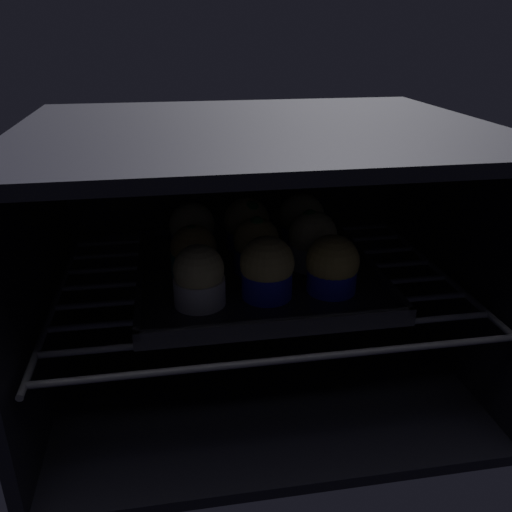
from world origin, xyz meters
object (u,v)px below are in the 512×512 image
muffin_row2_col1 (247,225)px  muffin_row2_col2 (301,220)px  muffin_row2_col0 (192,230)px  muffin_row1_col2 (313,241)px  baking_tray (256,273)px  muffin_row0_col2 (332,266)px  muffin_row0_col1 (266,269)px  muffin_row1_col0 (194,253)px  muffin_row1_col1 (258,246)px  muffin_row0_col0 (199,277)px

muffin_row2_col1 → muffin_row2_col2: size_ratio=0.97×
muffin_row2_col0 → muffin_row2_col2: muffin_row2_col2 is taller
muffin_row1_col2 → muffin_row2_col1: size_ratio=1.09×
baking_tray → muffin_row0_col2: (8.47, -8.01, 3.93)cm
muffin_row0_col1 → muffin_row1_col2: bearing=44.7°
muffin_row0_col1 → muffin_row0_col2: (8.55, 0.15, -0.35)cm
muffin_row2_col0 → muffin_row0_col2: bearing=-44.0°
muffin_row0_col2 → muffin_row1_col2: size_ratio=0.90×
muffin_row0_col1 → muffin_row1_col0: size_ratio=1.10×
muffin_row2_col0 → muffin_row2_col1: (8.33, 0.26, 0.14)cm
muffin_row1_col2 → muffin_row2_col1: muffin_row1_col2 is taller
muffin_row0_col2 → muffin_row1_col1: size_ratio=0.93×
muffin_row1_col1 → muffin_row2_col1: 8.77cm
muffin_row0_col0 → muffin_row0_col1: 8.42cm
muffin_row1_col0 → muffin_row0_col2: bearing=-24.6°
baking_tray → muffin_row1_col1: 4.17cm
muffin_row0_col1 → muffin_row2_col0: size_ratio=1.05×
muffin_row2_col1 → muffin_row0_col2: bearing=-62.9°
muffin_row0_col0 → muffin_row2_col0: muffin_row0_col0 is taller
muffin_row0_col2 → muffin_row2_col0: same height
muffin_row0_col1 → muffin_row2_col2: 19.00cm
muffin_row0_col1 → muffin_row2_col1: 16.65cm
muffin_row0_col1 → baking_tray: bearing=89.5°
muffin_row0_col0 → muffin_row0_col1: muffin_row0_col1 is taller
baking_tray → muffin_row1_col0: muffin_row1_col0 is taller
baking_tray → muffin_row2_col0: bearing=135.3°
muffin_row1_col2 → muffin_row2_col2: size_ratio=1.06×
muffin_row1_col0 → muffin_row2_col1: bearing=45.3°
muffin_row0_col1 → muffin_row1_col2: (8.09, 8.01, 0.11)cm
muffin_row1_col1 → muffin_row0_col0: bearing=-136.2°
muffin_row1_col1 → baking_tray: bearing=136.6°
baking_tray → muffin_row2_col2: muffin_row2_col2 is taller
muffin_row2_col2 → muffin_row1_col0: bearing=-152.7°
muffin_row1_col0 → muffin_row2_col2: size_ratio=0.91×
muffin_row0_col2 → baking_tray: bearing=136.6°
muffin_row2_col0 → muffin_row2_col2: size_ratio=0.95×
baking_tray → muffin_row2_col2: (8.65, 8.72, 4.27)cm
muffin_row1_col0 → muffin_row1_col1: size_ratio=0.90×
baking_tray → muffin_row1_col2: muffin_row1_col2 is taller
muffin_row2_col0 → muffin_row1_col2: bearing=-27.2°
baking_tray → muffin_row2_col2: bearing=45.2°
muffin_row1_col2 → muffin_row0_col2: bearing=-86.7°
muffin_row1_col0 → muffin_row2_col1: (8.60, 8.68, 0.37)cm
muffin_row2_col0 → muffin_row2_col1: bearing=1.8°
muffin_row1_col0 → muffin_row1_col2: (16.60, 0.04, 0.62)cm
muffin_row0_col0 → muffin_row0_col1: size_ratio=0.96×
baking_tray → muffin_row2_col1: bearing=89.9°
muffin_row1_col1 → muffin_row2_col1: (-0.27, 8.77, -0.01)cm
muffin_row1_col1 → muffin_row1_col2: size_ratio=0.96×
muffin_row0_col1 → muffin_row1_col0: (-8.51, 7.97, -0.51)cm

